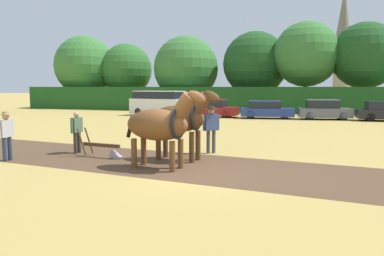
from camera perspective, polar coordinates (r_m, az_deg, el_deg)
ground_plane at (r=11.12m, az=-0.15°, el=-6.84°), size 240.00×240.00×0.00m
plowed_furrow_strip at (r=15.31m, az=-20.15°, el=-3.59°), size 33.01×7.75×0.01m
hedgerow at (r=37.28m, az=12.63°, el=4.19°), size 56.80×1.62×2.54m
tree_far_left at (r=48.40m, az=-16.06°, el=9.08°), size 7.27×7.27×8.74m
tree_left at (r=46.63m, az=-9.98°, el=8.74°), size 6.21×6.21×7.72m
tree_center_left at (r=43.23m, az=-0.94°, el=9.04°), size 7.37×7.37×8.30m
tree_center at (r=41.83m, az=9.61°, el=9.60°), size 6.99×6.99×8.52m
tree_center_right at (r=40.03m, az=17.03°, el=10.69°), size 6.54×6.54×9.08m
tree_right at (r=40.36m, az=24.87°, el=9.98°), size 6.40×6.40×8.74m
church_spire at (r=69.05m, az=22.00°, el=12.09°), size 2.96×2.96×19.22m
draft_horse_lead_left at (r=11.52m, az=-4.84°, el=0.56°), size 2.80×1.25×2.50m
draft_horse_lead_right at (r=12.81m, az=-1.69°, el=1.41°), size 2.66×1.17×2.49m
plow at (r=13.74m, az=-13.21°, el=-3.09°), size 1.81×0.53×1.13m
farmer_at_plow at (r=14.89m, az=-17.14°, el=-0.20°), size 0.24×0.65×1.59m
farmer_beside_team at (r=14.21m, az=2.93°, el=0.40°), size 0.55×0.49×1.80m
farmer_onlooker_left at (r=14.22m, az=-26.45°, el=-0.56°), size 0.43×0.66×1.70m
parked_van at (r=33.08m, az=-5.10°, el=3.82°), size 5.21×2.90×2.18m
parked_car_left at (r=31.69m, az=3.12°, el=3.00°), size 4.24×1.84×1.49m
parked_car_center_left at (r=30.70m, az=11.26°, el=2.74°), size 4.37×2.37×1.42m
parked_car_center at (r=30.91m, az=19.45°, el=2.61°), size 4.13×2.33×1.56m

